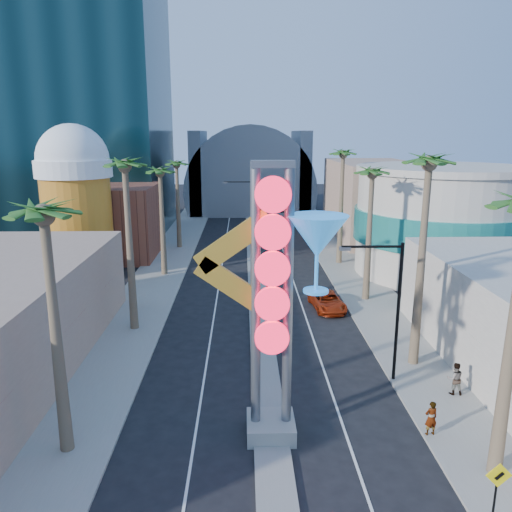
{
  "coord_description": "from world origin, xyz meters",
  "views": [
    {
      "loc": [
        -1.21,
        -17.44,
        13.62
      ],
      "look_at": [
        -0.26,
        19.24,
        4.55
      ],
      "focal_mm": 35.0,
      "sensor_mm": 36.0,
      "label": 1
    }
  ],
  "objects": [
    {
      "name": "hotel_tower",
      "position": [
        -22.0,
        52.0,
        25.0
      ],
      "size": [
        20.0,
        20.0,
        50.0
      ],
      "primitive_type": "cube",
      "color": "black",
      "rests_on": "ground"
    },
    {
      "name": "palm_5",
      "position": [
        9.0,
        10.0,
        11.27
      ],
      "size": [
        2.4,
        2.4,
        13.2
      ],
      "color": "brown",
      "rests_on": "ground"
    },
    {
      "name": "streetlight_2",
      "position": [
        6.72,
        8.0,
        4.83
      ],
      "size": [
        3.45,
        0.25,
        8.0
      ],
      "color": "black",
      "rests_on": "ground"
    },
    {
      "name": "palm_3",
      "position": [
        -9.0,
        42.0,
        9.48
      ],
      "size": [
        2.4,
        2.4,
        11.2
      ],
      "color": "brown",
      "rests_on": "ground"
    },
    {
      "name": "neon_sign",
      "position": [
        0.82,
        2.96,
        7.31
      ],
      "size": [
        6.53,
        2.6,
        12.55
      ],
      "color": "gray",
      "rests_on": "ground"
    },
    {
      "name": "turquoise_building",
      "position": [
        18.0,
        30.0,
        5.25
      ],
      "size": [
        16.6,
        16.6,
        10.6
      ],
      "color": "#B8AA9B",
      "rests_on": "ground"
    },
    {
      "name": "ped_sign",
      "position": [
        7.4,
        -3.03,
        1.89
      ],
      "size": [
        0.92,
        0.12,
        2.66
      ],
      "color": "black",
      "rests_on": "sidewalk_east"
    },
    {
      "name": "ground",
      "position": [
        0.0,
        0.0,
        0.0
      ],
      "size": [
        240.0,
        240.0,
        0.0
      ],
      "primitive_type": "plane",
      "color": "black",
      "rests_on": "ground"
    },
    {
      "name": "red_pickup",
      "position": [
        5.4,
        19.89,
        0.67
      ],
      "size": [
        2.75,
        5.02,
        1.34
      ],
      "primitive_type": "imported",
      "rotation": [
        0.0,
        0.0,
        0.11
      ],
      "color": "#A4290C",
      "rests_on": "ground"
    },
    {
      "name": "streetlight_1",
      "position": [
        -0.55,
        44.0,
        4.88
      ],
      "size": [
        3.79,
        0.25,
        8.0
      ],
      "color": "black",
      "rests_on": "ground"
    },
    {
      "name": "brick_filler_west",
      "position": [
        -16.0,
        38.0,
        4.0
      ],
      "size": [
        10.0,
        10.0,
        8.0
      ],
      "primitive_type": "cube",
      "color": "brown",
      "rests_on": "ground"
    },
    {
      "name": "sidewalk_west",
      "position": [
        -9.5,
        35.0,
        0.07
      ],
      "size": [
        5.0,
        100.0,
        0.15
      ],
      "primitive_type": "cube",
      "color": "gray",
      "rests_on": "ground"
    },
    {
      "name": "pedestrian_b",
      "position": [
        9.91,
        6.25,
        1.03
      ],
      "size": [
        0.91,
        0.74,
        1.77
      ],
      "primitive_type": "imported",
      "rotation": [
        0.0,
        0.0,
        3.06
      ],
      "color": "gray",
      "rests_on": "sidewalk_east"
    },
    {
      "name": "sidewalk_east",
      "position": [
        9.5,
        35.0,
        0.07
      ],
      "size": [
        5.0,
        100.0,
        0.15
      ],
      "primitive_type": "cube",
      "color": "gray",
      "rests_on": "ground"
    },
    {
      "name": "beer_mug",
      "position": [
        -17.0,
        30.0,
        7.84
      ],
      "size": [
        7.0,
        7.0,
        14.5
      ],
      "color": "orange",
      "rests_on": "ground"
    },
    {
      "name": "palm_0",
      "position": [
        -9.0,
        2.0,
        9.93
      ],
      "size": [
        2.4,
        2.4,
        11.7
      ],
      "color": "brown",
      "rests_on": "ground"
    },
    {
      "name": "canopy",
      "position": [
        0.0,
        72.0,
        4.31
      ],
      "size": [
        22.0,
        16.0,
        22.0
      ],
      "color": "slate",
      "rests_on": "ground"
    },
    {
      "name": "streetlight_0",
      "position": [
        0.55,
        20.0,
        4.88
      ],
      "size": [
        3.79,
        0.25,
        8.0
      ],
      "color": "black",
      "rests_on": "ground"
    },
    {
      "name": "palm_1",
      "position": [
        -9.0,
        16.0,
        10.82
      ],
      "size": [
        2.4,
        2.4,
        12.7
      ],
      "color": "brown",
      "rests_on": "ground"
    },
    {
      "name": "filler_east",
      "position": [
        16.0,
        48.0,
        5.0
      ],
      "size": [
        10.0,
        20.0,
        10.0
      ],
      "primitive_type": "cube",
      "color": "tan",
      "rests_on": "ground"
    },
    {
      "name": "median",
      "position": [
        0.0,
        38.0,
        0.07
      ],
      "size": [
        1.6,
        84.0,
        0.15
      ],
      "primitive_type": "cube",
      "color": "gray",
      "rests_on": "ground"
    },
    {
      "name": "palm_2",
      "position": [
        -9.0,
        30.0,
        9.48
      ],
      "size": [
        2.4,
        2.4,
        11.2
      ],
      "color": "brown",
      "rests_on": "ground"
    },
    {
      "name": "pedestrian_a",
      "position": [
        7.3,
        2.63,
        0.98
      ],
      "size": [
        0.67,
        0.5,
        1.67
      ],
      "primitive_type": "imported",
      "rotation": [
        0.0,
        0.0,
        3.33
      ],
      "color": "gray",
      "rests_on": "sidewalk_east"
    },
    {
      "name": "palm_7",
      "position": [
        9.0,
        34.0,
        10.82
      ],
      "size": [
        2.4,
        2.4,
        12.7
      ],
      "color": "brown",
      "rests_on": "ground"
    },
    {
      "name": "palm_6",
      "position": [
        9.0,
        22.0,
        9.93
      ],
      "size": [
        2.4,
        2.4,
        11.7
      ],
      "color": "brown",
      "rests_on": "ground"
    }
  ]
}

